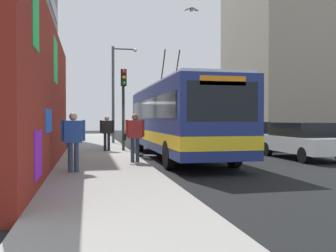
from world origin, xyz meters
The scene contains 13 objects.
ground_plane centered at (0.00, 0.00, 0.00)m, with size 80.00×80.00×0.00m, color black.
sidewalk_slab centered at (0.00, 1.60, 0.07)m, with size 48.00×3.20×0.15m, color gray.
graffiti_wall centered at (-4.21, 3.35, 2.47)m, with size 13.60×0.32×4.93m.
building_far_right centered at (16.09, -17.00, 8.01)m, with size 11.11×9.52×16.01m.
city_bus centered at (-1.15, -1.80, 1.80)m, with size 11.34×2.66×5.02m.
parked_car_white centered at (-2.63, -7.00, 0.84)m, with size 4.56×1.91×1.58m.
parked_car_navy centered at (2.99, -7.00, 0.83)m, with size 4.60×1.82×1.58m.
pedestrian_midblock centered at (1.44, 1.18, 1.19)m, with size 0.23×0.69×1.75m.
pedestrian_near_wall centered at (-5.79, 2.54, 1.21)m, with size 0.24×0.70×1.78m.
pedestrian_at_curb centered at (-3.63, 0.43, 1.21)m, with size 0.24×0.78×1.78m.
traffic_light centered at (1.49, 0.35, 2.91)m, with size 0.49×0.28×4.10m.
street_lamp centered at (7.69, 0.26, 3.84)m, with size 0.44×1.71×6.41m.
curbside_puddle centered at (0.22, -0.60, 0.00)m, with size 1.00×1.00×0.00m, color black.
Camera 1 is at (-17.16, 2.12, 1.73)m, focal length 39.64 mm.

